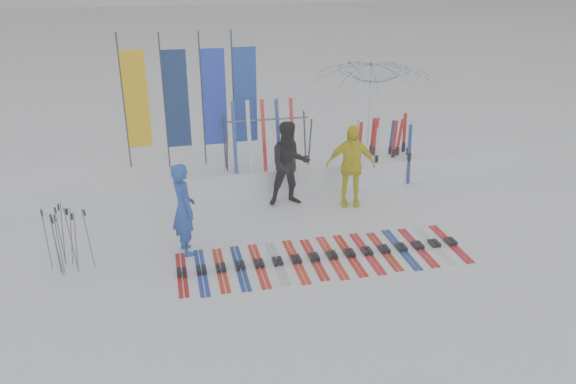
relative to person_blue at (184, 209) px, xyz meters
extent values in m
plane|color=white|center=(1.88, -1.42, -0.92)|extent=(120.00, 120.00, 0.00)
cube|color=white|center=(1.88, 3.18, -0.62)|extent=(14.00, 1.60, 0.60)
imported|color=#1E49B0|center=(0.00, 0.00, 0.00)|extent=(0.60, 0.76, 1.84)
imported|color=black|center=(2.49, 1.80, 0.07)|extent=(0.97, 0.77, 1.97)
imported|color=yellow|center=(3.84, 1.46, 0.04)|extent=(1.19, 0.68, 1.91)
imported|color=white|center=(5.20, 3.83, 0.56)|extent=(4.28, 4.31, 2.96)
cube|color=#AC0F0D|center=(-0.14, -0.86, -0.88)|extent=(0.17, 1.56, 0.07)
cube|color=#162F9A|center=(0.21, -0.86, -0.88)|extent=(0.17, 1.69, 0.07)
cube|color=red|center=(0.57, -0.86, -0.88)|extent=(0.17, 1.61, 0.07)
cube|color=navy|center=(0.93, -0.86, -0.88)|extent=(0.17, 1.67, 0.07)
cube|color=red|center=(1.28, -0.86, -0.88)|extent=(0.17, 1.66, 0.07)
cube|color=#B4B7BB|center=(1.64, -0.86, -0.88)|extent=(0.17, 1.62, 0.07)
cube|color=red|center=(2.00, -0.86, -0.88)|extent=(0.17, 1.69, 0.07)
cube|color=#B4170E|center=(2.35, -0.86, -0.88)|extent=(0.17, 1.59, 0.07)
cube|color=red|center=(2.71, -0.86, -0.88)|extent=(0.17, 1.68, 0.07)
cube|color=red|center=(3.07, -0.86, -0.88)|extent=(0.17, 1.67, 0.07)
cube|color=red|center=(3.43, -0.86, -0.88)|extent=(0.17, 1.68, 0.07)
cube|color=#B31D0E|center=(3.78, -0.86, -0.88)|extent=(0.17, 1.57, 0.07)
cube|color=navy|center=(4.14, -0.86, -0.88)|extent=(0.17, 1.68, 0.07)
cube|color=red|center=(4.50, -0.86, -0.88)|extent=(0.17, 1.63, 0.07)
cube|color=silver|center=(4.85, -0.86, -0.88)|extent=(0.17, 1.64, 0.07)
cube|color=red|center=(5.21, -0.86, -0.88)|extent=(0.17, 1.64, 0.07)
cylinder|color=#595B60|center=(-2.07, -0.13, -0.31)|extent=(0.10, 0.06, 1.22)
cylinder|color=#595B60|center=(-2.24, -0.33, -0.32)|extent=(0.03, 0.06, 1.20)
cylinder|color=#595B60|center=(-1.75, -0.25, -0.31)|extent=(0.09, 0.05, 1.22)
cylinder|color=#595B60|center=(-1.96, -0.32, -0.32)|extent=(0.09, 0.06, 1.19)
cylinder|color=#595B60|center=(-2.07, -0.04, -0.33)|extent=(0.14, 0.09, 1.17)
cylinder|color=#595B60|center=(-2.27, -0.43, -0.31)|extent=(0.06, 0.07, 1.22)
cylinder|color=#595B60|center=(-2.48, -0.14, -0.30)|extent=(0.02, 0.02, 1.25)
cylinder|color=#595B60|center=(-2.29, -0.36, -0.30)|extent=(0.02, 0.14, 1.24)
cylinder|color=#595B60|center=(-2.23, 0.06, -0.30)|extent=(0.10, 0.05, 1.23)
cylinder|color=#595B60|center=(-2.30, 0.12, -0.34)|extent=(0.04, 0.07, 1.15)
cylinder|color=#383A3F|center=(-1.09, 3.48, 1.28)|extent=(0.04, 0.04, 3.20)
cube|color=yellow|center=(-0.80, 3.48, 1.33)|extent=(0.55, 0.03, 2.30)
cylinder|color=#383A3F|center=(-0.17, 3.31, 1.28)|extent=(0.04, 0.04, 3.20)
cube|color=navy|center=(0.12, 3.31, 1.33)|extent=(0.55, 0.03, 2.30)
cylinder|color=#383A3F|center=(0.71, 3.29, 1.28)|extent=(0.04, 0.04, 3.20)
cube|color=#1C33D2|center=(1.00, 3.29, 1.33)|extent=(0.55, 0.03, 2.30)
cylinder|color=#383A3F|center=(1.46, 3.35, 1.28)|extent=(0.04, 0.04, 3.20)
cube|color=#173DB0|center=(1.75, 3.35, 1.33)|extent=(0.55, 0.03, 2.30)
cylinder|color=#383A3F|center=(1.16, 2.53, 0.31)|extent=(0.04, 0.30, 1.23)
cylinder|color=#383A3F|center=(1.16, 3.03, 0.31)|extent=(0.04, 0.30, 1.23)
cylinder|color=#383A3F|center=(3.16, 2.53, 0.31)|extent=(0.04, 0.30, 1.23)
cylinder|color=#383A3F|center=(3.16, 3.03, 0.31)|extent=(0.04, 0.30, 1.23)
cylinder|color=#383A3F|center=(2.16, 2.78, 0.86)|extent=(2.00, 0.04, 0.04)
cube|color=red|center=(4.39, 2.47, -0.08)|extent=(0.09, 0.02, 1.67)
cube|color=red|center=(5.42, 2.73, -0.13)|extent=(0.09, 0.02, 1.57)
cube|color=red|center=(5.85, 3.07, -0.10)|extent=(0.09, 0.02, 1.63)
cube|color=red|center=(5.00, 3.01, -0.12)|extent=(0.09, 0.03, 1.59)
cube|color=silver|center=(5.86, 2.83, -0.16)|extent=(0.09, 0.02, 1.51)
cube|color=navy|center=(5.71, 2.40, -0.15)|extent=(0.09, 0.04, 1.53)
cube|color=silver|center=(4.86, 2.46, -0.17)|extent=(0.09, 0.04, 1.50)
cube|color=navy|center=(5.45, 2.99, -0.17)|extent=(0.09, 0.03, 1.49)
cube|color=red|center=(4.98, 3.14, -0.14)|extent=(0.09, 0.05, 1.56)
cube|color=silver|center=(4.65, 3.21, -0.17)|extent=(0.09, 0.04, 1.50)
cube|color=red|center=(5.59, 2.86, -0.13)|extent=(0.09, 0.05, 1.58)
camera|label=1|loc=(-0.22, -9.89, 4.46)|focal=35.00mm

